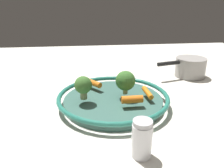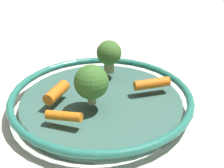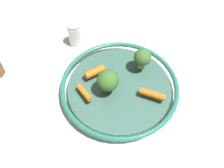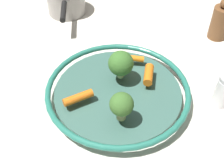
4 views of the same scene
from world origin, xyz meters
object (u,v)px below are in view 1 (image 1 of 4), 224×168
at_px(serving_bowl, 113,99).
at_px(broccoli_floret_large, 125,81).
at_px(baby_carrot_back, 147,93).
at_px(broccoli_floret_small, 83,86).
at_px(saucepan, 190,67).
at_px(salt_shaker, 142,139).
at_px(baby_carrot_left, 93,83).
at_px(baby_carrot_right, 132,99).

bearing_deg(serving_bowl, broccoli_floret_large, 95.03).
xyz_separation_m(baby_carrot_back, broccoli_floret_small, (0.00, -0.19, 0.03)).
height_order(broccoli_floret_small, broccoli_floret_large, broccoli_floret_large).
height_order(broccoli_floret_small, saucepan, broccoli_floret_small).
bearing_deg(salt_shaker, saucepan, 145.68).
distance_m(baby_carrot_left, broccoli_floret_large, 0.12).
distance_m(baby_carrot_left, saucepan, 0.43).
height_order(baby_carrot_left, broccoli_floret_small, broccoli_floret_small).
distance_m(baby_carrot_right, salt_shaker, 0.17).
distance_m(baby_carrot_right, broccoli_floret_large, 0.08).
bearing_deg(serving_bowl, baby_carrot_right, 33.96).
bearing_deg(salt_shaker, baby_carrot_left, -164.90).
relative_size(broccoli_floret_large, saucepan, 0.33).
relative_size(broccoli_floret_small, saucepan, 0.31).
bearing_deg(baby_carrot_right, baby_carrot_back, 130.24).
bearing_deg(baby_carrot_left, baby_carrot_right, 35.08).
bearing_deg(salt_shaker, baby_carrot_back, 161.99).
relative_size(baby_carrot_left, baby_carrot_back, 1.12).
bearing_deg(serving_bowl, baby_carrot_left, -144.02).
bearing_deg(baby_carrot_left, serving_bowl, 35.98).
bearing_deg(baby_carrot_left, broccoli_floret_small, -16.91).
bearing_deg(saucepan, broccoli_floret_large, -54.12).
height_order(baby_carrot_back, broccoli_floret_small, broccoli_floret_small).
relative_size(baby_carrot_back, salt_shaker, 0.73).
bearing_deg(serving_bowl, salt_shaker, 6.85).
distance_m(serving_bowl, broccoli_floret_large, 0.07).
bearing_deg(broccoli_floret_large, baby_carrot_left, -128.79).
bearing_deg(baby_carrot_right, broccoli_floret_large, -173.69).
distance_m(serving_bowl, baby_carrot_right, 0.08).
relative_size(baby_carrot_right, saucepan, 0.27).
relative_size(baby_carrot_back, broccoli_floret_large, 0.85).
relative_size(baby_carrot_left, baby_carrot_right, 1.16).
relative_size(baby_carrot_left, salt_shaker, 0.82).
bearing_deg(salt_shaker, broccoli_floret_large, 178.14).
height_order(baby_carrot_right, baby_carrot_back, baby_carrot_right).
xyz_separation_m(baby_carrot_right, baby_carrot_back, (-0.05, 0.06, -0.00)).
bearing_deg(broccoli_floret_small, baby_carrot_back, 91.30).
distance_m(baby_carrot_left, broccoli_floret_small, 0.11).
xyz_separation_m(baby_carrot_left, saucepan, (-0.15, 0.40, -0.01)).
xyz_separation_m(baby_carrot_back, saucepan, (-0.25, 0.25, -0.00)).
height_order(baby_carrot_left, baby_carrot_right, baby_carrot_right).
relative_size(serving_bowl, saucepan, 1.57).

